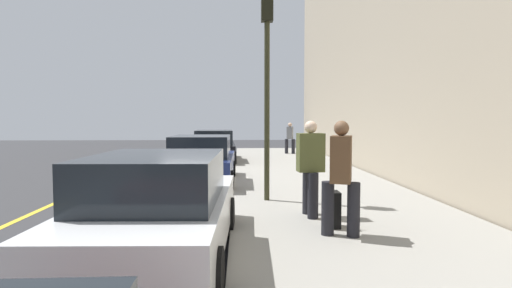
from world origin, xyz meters
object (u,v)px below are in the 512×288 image
object	(u,v)px
parked_car_navy	(202,161)
traffic_light_pole	(267,60)
parked_car_white	(159,209)
pedestrian_olive_coat	(310,165)
rolling_suitcase	(333,209)
pedestrian_brown_coat	(341,175)
parked_car_black	(214,147)
pedestrian_grey_coat	(290,137)

from	to	relation	value
parked_car_navy	traffic_light_pole	size ratio (longest dim) A/B	0.89
parked_car_white	traffic_light_pole	distance (m)	4.80
pedestrian_olive_coat	parked_car_white	bearing A→B (deg)	130.68
parked_car_white	rolling_suitcase	size ratio (longest dim) A/B	4.61
pedestrian_brown_coat	rolling_suitcase	distance (m)	0.84
parked_car_black	traffic_light_pole	xyz separation A→B (m)	(-9.26, -1.74, 2.54)
pedestrian_olive_coat	traffic_light_pole	world-z (taller)	traffic_light_pole
parked_car_white	parked_car_black	bearing A→B (deg)	0.16
parked_car_black	pedestrian_olive_coat	distance (m)	11.15
parked_car_black	pedestrian_olive_coat	xyz separation A→B (m)	(-10.87, -2.46, 0.35)
parked_car_white	pedestrian_brown_coat	world-z (taller)	pedestrian_brown_coat
pedestrian_brown_coat	parked_car_white	bearing A→B (deg)	105.50
parked_car_black	rolling_suitcase	world-z (taller)	parked_car_black
parked_car_white	rolling_suitcase	distance (m)	2.96
parked_car_navy	pedestrian_olive_coat	world-z (taller)	pedestrian_olive_coat
parked_car_white	pedestrian_brown_coat	bearing A→B (deg)	-74.50
pedestrian_olive_coat	traffic_light_pole	xyz separation A→B (m)	(1.61, 0.71, 2.19)
parked_car_navy	pedestrian_grey_coat	distance (m)	10.78
pedestrian_grey_coat	traffic_light_pole	xyz separation A→B (m)	(-12.86, 2.11, 2.26)
pedestrian_olive_coat	parked_car_navy	bearing A→B (deg)	28.96
rolling_suitcase	pedestrian_grey_coat	bearing A→B (deg)	-4.32
traffic_light_pole	pedestrian_brown_coat	bearing A→B (deg)	-162.00
parked_car_navy	pedestrian_grey_coat	bearing A→B (deg)	-20.83
parked_car_black	pedestrian_grey_coat	size ratio (longest dim) A/B	2.70
parked_car_white	pedestrian_brown_coat	distance (m)	2.79
parked_car_navy	rolling_suitcase	size ratio (longest dim) A/B	4.31
pedestrian_grey_coat	pedestrian_olive_coat	world-z (taller)	pedestrian_olive_coat
parked_car_navy	traffic_light_pole	bearing A→B (deg)	-148.31
parked_car_white	rolling_suitcase	xyz separation A→B (m)	(1.27, -2.66, -0.30)
parked_car_black	traffic_light_pole	bearing A→B (deg)	-169.34
parked_car_black	rolling_suitcase	bearing A→B (deg)	-167.00
parked_car_white	pedestrian_grey_coat	distance (m)	16.99
pedestrian_grey_coat	rolling_suitcase	distance (m)	15.34
parked_car_black	rolling_suitcase	distance (m)	12.00
pedestrian_grey_coat	pedestrian_olive_coat	xyz separation A→B (m)	(-14.47, 1.40, 0.07)
parked_car_white	pedestrian_grey_coat	xyz separation A→B (m)	(16.55, -3.82, 0.28)
parked_car_black	pedestrian_olive_coat	world-z (taller)	pedestrian_olive_coat
parked_car_black	parked_car_white	bearing A→B (deg)	-179.84
pedestrian_grey_coat	traffic_light_pole	world-z (taller)	traffic_light_pole
parked_car_black	rolling_suitcase	size ratio (longest dim) A/B	4.66
parked_car_white	parked_car_navy	xyz separation A→B (m)	(6.48, 0.02, -0.00)
pedestrian_grey_coat	rolling_suitcase	xyz separation A→B (m)	(-15.29, 1.15, -0.58)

